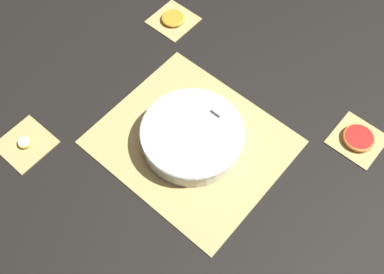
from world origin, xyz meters
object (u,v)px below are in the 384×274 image
Objects in this scene: fruit_salad_bowl at (192,135)px; banana_coin_single at (25,142)px; orange_slice_whole at (173,18)px; grapefruit_slice at (359,138)px.

fruit_salad_bowl is 7.28× the size of banana_coin_single.
banana_coin_single is at bearing -138.43° from fruit_salad_bowl.
orange_slice_whole is 0.57m from banana_coin_single.
fruit_salad_bowl reaches higher than banana_coin_single.
banana_coin_single is (0.00, -0.57, -0.00)m from orange_slice_whole.
grapefruit_slice reaches higher than orange_slice_whole.
fruit_salad_bowl is at bearing -41.51° from orange_slice_whole.
fruit_salad_bowl is 3.71× the size of orange_slice_whole.
banana_coin_single is at bearing -90.00° from orange_slice_whole.
orange_slice_whole is 0.64m from grapefruit_slice.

